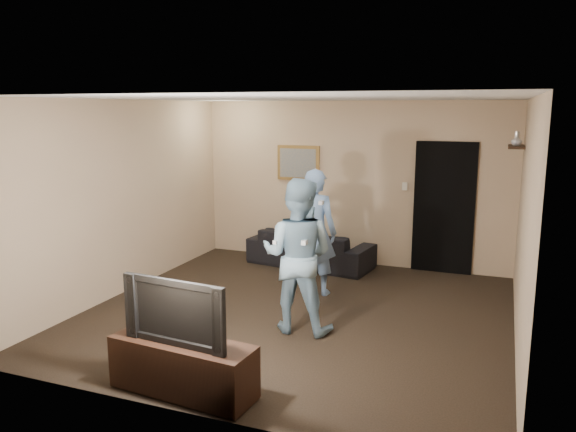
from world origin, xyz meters
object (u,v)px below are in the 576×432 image
at_px(sofa, 310,248).
at_px(wii_player_left, 315,232).
at_px(tv_console, 183,367).
at_px(television, 181,309).
at_px(wii_player_right, 298,255).

bearing_deg(sofa, wii_player_left, 119.43).
xyz_separation_m(tv_console, wii_player_left, (0.20, 3.03, 0.60)).
bearing_deg(television, wii_player_right, 80.80).
xyz_separation_m(sofa, wii_player_left, (0.49, -1.26, 0.56)).
height_order(sofa, tv_console, sofa).
relative_size(tv_console, wii_player_right, 0.76).
height_order(tv_console, wii_player_left, wii_player_left).
relative_size(wii_player_left, wii_player_right, 0.98).
bearing_deg(television, tv_console, -175.18).
bearing_deg(tv_console, wii_player_right, 80.80).
bearing_deg(wii_player_right, wii_player_left, 100.28).
distance_m(sofa, wii_player_left, 1.46).
bearing_deg(sofa, wii_player_right, 114.10).
distance_m(tv_console, wii_player_right, 1.90).
relative_size(sofa, tv_console, 1.49).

